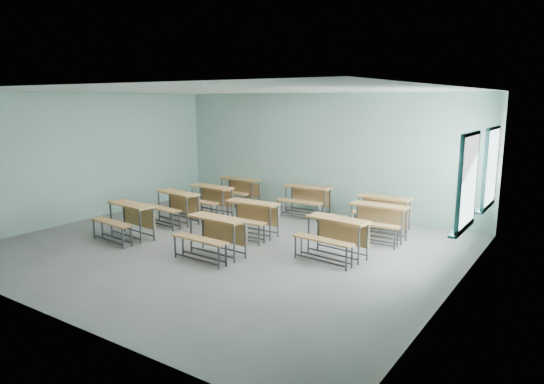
% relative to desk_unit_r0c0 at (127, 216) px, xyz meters
% --- Properties ---
extents(room, '(9.04, 8.04, 3.24)m').
position_rel_desk_unit_r0c0_xyz_m(room, '(2.28, 0.83, 1.08)').
color(room, gray).
rests_on(room, ground).
extents(desk_unit_r0c0, '(1.33, 0.98, 0.78)m').
position_rel_desk_unit_r0c0_xyz_m(desk_unit_r0c0, '(0.00, 0.00, 0.00)').
color(desk_unit_r0c0, '#A6723C').
rests_on(desk_unit_r0c0, ground).
extents(desk_unit_r0c1, '(1.28, 0.89, 0.78)m').
position_rel_desk_unit_r0c0_xyz_m(desk_unit_r0c1, '(2.39, 0.11, 0.00)').
color(desk_unit_r0c1, '#A6723C').
rests_on(desk_unit_r0c1, ground).
extents(desk_unit_r1c0, '(1.34, 0.99, 0.78)m').
position_rel_desk_unit_r0c0_xyz_m(desk_unit_r1c0, '(-0.13, 1.56, 0.00)').
color(desk_unit_r1c0, '#A6723C').
rests_on(desk_unit_r1c0, ground).
extents(desk_unit_r1c1, '(1.26, 0.87, 0.78)m').
position_rel_desk_unit_r0c0_xyz_m(desk_unit_r1c1, '(2.12, 1.65, 0.00)').
color(desk_unit_r1c1, '#A6723C').
rests_on(desk_unit_r1c1, ground).
extents(desk_unit_r1c2, '(1.32, 0.96, 0.78)m').
position_rel_desk_unit_r0c0_xyz_m(desk_unit_r1c2, '(4.37, 1.34, 0.00)').
color(desk_unit_r1c2, '#A6723C').
rests_on(desk_unit_r1c2, ground).
extents(desk_unit_r2c0, '(1.29, 0.90, 0.78)m').
position_rel_desk_unit_r0c0_xyz_m(desk_unit_r2c0, '(0.03, 2.66, 0.00)').
color(desk_unit_r2c0, '#A6723C').
rests_on(desk_unit_r2c0, ground).
extents(desk_unit_r2c2, '(1.26, 0.86, 0.78)m').
position_rel_desk_unit_r0c0_xyz_m(desk_unit_r2c2, '(4.59, 2.94, 0.00)').
color(desk_unit_r2c2, '#A6723C').
rests_on(desk_unit_r2c2, ground).
extents(desk_unit_r3c0, '(1.28, 0.89, 0.78)m').
position_rel_desk_unit_r0c0_xyz_m(desk_unit_r3c0, '(-0.11, 4.08, 0.00)').
color(desk_unit_r3c0, '#A6723C').
rests_on(desk_unit_r3c0, ground).
extents(desk_unit_r3c1, '(1.28, 0.90, 0.78)m').
position_rel_desk_unit_r0c0_xyz_m(desk_unit_r3c1, '(2.17, 4.06, 0.00)').
color(desk_unit_r3c1, '#A6723C').
rests_on(desk_unit_r3c1, ground).
extents(desk_unit_r3c2, '(1.28, 0.90, 0.78)m').
position_rel_desk_unit_r0c0_xyz_m(desk_unit_r3c2, '(4.36, 3.86, 0.00)').
color(desk_unit_r3c2, '#A6723C').
rests_on(desk_unit_r3c2, ground).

